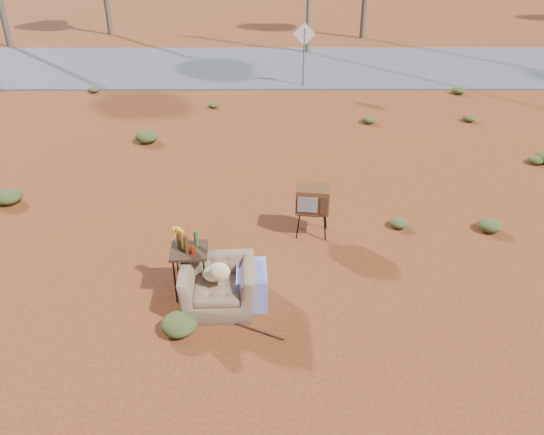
{
  "coord_description": "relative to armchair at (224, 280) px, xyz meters",
  "views": [
    {
      "loc": [
        0.29,
        -6.94,
        5.2
      ],
      "look_at": [
        0.33,
        0.91,
        0.8
      ],
      "focal_mm": 35.0,
      "sensor_mm": 36.0,
      "label": 1
    }
  ],
  "objects": [
    {
      "name": "armchair",
      "position": [
        0.0,
        0.0,
        0.0
      ],
      "size": [
        1.33,
        0.88,
        0.97
      ],
      "rotation": [
        0.0,
        0.0,
        0.04
      ],
      "color": "brown",
      "rests_on": "ground"
    },
    {
      "name": "road_sign",
      "position": [
        1.91,
        12.4,
        1.05
      ],
      "size": [
        0.78,
        0.06,
        2.19
      ],
      "color": "brown",
      "rests_on": "ground"
    },
    {
      "name": "tv_unit",
      "position": [
        1.49,
        2.12,
        0.27
      ],
      "size": [
        0.66,
        0.56,
        0.97
      ],
      "rotation": [
        0.0,
        0.0,
        -0.13
      ],
      "color": "black",
      "rests_on": "ground"
    },
    {
      "name": "side_table",
      "position": [
        -0.58,
        0.32,
        0.39
      ],
      "size": [
        0.6,
        0.6,
        1.13
      ],
      "rotation": [
        0.0,
        0.0,
        0.06
      ],
      "color": "#381F14",
      "rests_on": "ground"
    },
    {
      "name": "ground",
      "position": [
        0.41,
        0.4,
        -0.45
      ],
      "size": [
        140.0,
        140.0,
        0.0
      ],
      "primitive_type": "plane",
      "color": "brown",
      "rests_on": "ground"
    },
    {
      "name": "scrub_patch",
      "position": [
        -0.42,
        4.81,
        -0.31
      ],
      "size": [
        17.49,
        8.07,
        0.33
      ],
      "color": "#4A5324",
      "rests_on": "ground"
    },
    {
      "name": "highway",
      "position": [
        0.41,
        15.4,
        -0.43
      ],
      "size": [
        140.0,
        7.0,
        0.04
      ],
      "primitive_type": "cube",
      "color": "#565659",
      "rests_on": "ground"
    },
    {
      "name": "rusty_bar",
      "position": [
        0.31,
        -0.55,
        -0.44
      ],
      "size": [
        1.18,
        0.61,
        0.03
      ],
      "primitive_type": "cylinder",
      "rotation": [
        0.0,
        1.57,
        -0.46
      ],
      "color": "#441F12",
      "rests_on": "ground"
    }
  ]
}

